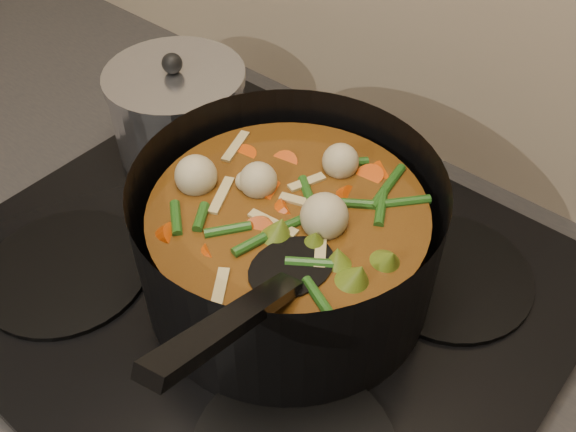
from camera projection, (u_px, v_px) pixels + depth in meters
The scene contains 3 objects.
stovetop at pixel (257, 279), 0.70m from camera, with size 0.62×0.54×0.03m.
stockpot at pixel (288, 241), 0.63m from camera, with size 0.29×0.39×0.22m.
saucepan at pixel (179, 112), 0.80m from camera, with size 0.17×0.17×0.14m.
Camera 1 is at (0.31, 1.61, 1.46)m, focal length 40.00 mm.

